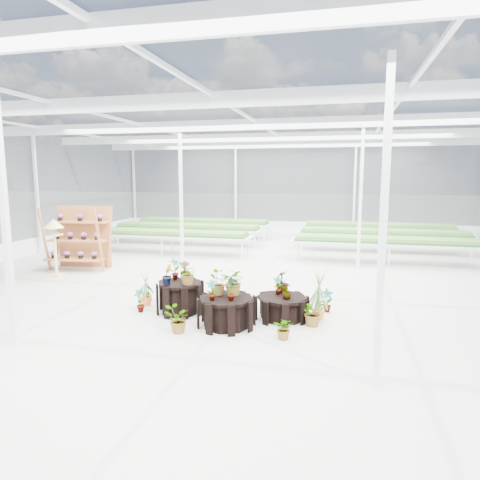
% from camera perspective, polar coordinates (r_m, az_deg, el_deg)
% --- Properties ---
extents(ground_plane, '(24.00, 24.00, 0.00)m').
position_cam_1_polar(ground_plane, '(10.69, -0.34, -7.40)').
color(ground_plane, gray).
rests_on(ground_plane, ground).
extents(greenhouse_shell, '(18.00, 24.00, 4.50)m').
position_cam_1_polar(greenhouse_shell, '(10.30, -0.35, 4.73)').
color(greenhouse_shell, white).
rests_on(greenhouse_shell, ground).
extents(steel_frame, '(18.00, 24.00, 4.50)m').
position_cam_1_polar(steel_frame, '(10.30, -0.35, 4.73)').
color(steel_frame, silver).
rests_on(steel_frame, ground).
extents(nursery_benches, '(16.00, 7.00, 0.84)m').
position_cam_1_polar(nursery_benches, '(17.53, 5.31, 0.29)').
color(nursery_benches, silver).
rests_on(nursery_benches, ground).
extents(plinth_tall, '(1.18, 1.18, 0.67)m').
position_cam_1_polar(plinth_tall, '(9.40, -7.96, -7.59)').
color(plinth_tall, black).
rests_on(plinth_tall, ground).
extents(plinth_mid, '(1.43, 1.43, 0.59)m').
position_cam_1_polar(plinth_mid, '(8.51, -1.81, -9.56)').
color(plinth_mid, black).
rests_on(plinth_mid, ground).
extents(plinth_low, '(1.30, 1.30, 0.48)m').
position_cam_1_polar(plinth_low, '(8.99, 5.63, -8.97)').
color(plinth_low, black).
rests_on(plinth_low, ground).
extents(shelf_rack, '(1.97, 1.20, 1.99)m').
position_cam_1_polar(shelf_rack, '(14.32, -20.81, 0.20)').
color(shelf_rack, '#99592E').
rests_on(shelf_rack, ground).
extents(bird_table, '(0.51, 0.51, 1.71)m').
position_cam_1_polar(bird_table, '(13.56, -23.43, -0.98)').
color(bird_table, '#D4BD66').
rests_on(bird_table, ground).
extents(nursery_plants, '(4.41, 2.82, 1.31)m').
position_cam_1_polar(nursery_plants, '(8.99, -0.98, -6.87)').
color(nursery_plants, '#467231').
rests_on(nursery_plants, ground).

